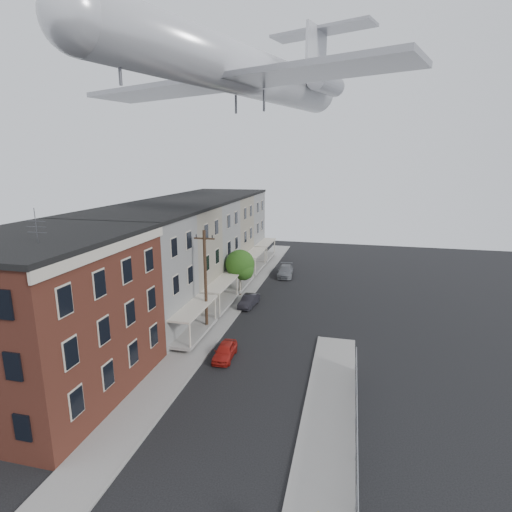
# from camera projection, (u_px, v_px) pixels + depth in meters

# --- Properties ---
(sidewalk_left) EXTENTS (3.00, 62.00, 0.12)m
(sidewalk_left) POSITION_uv_depth(u_px,v_px,m) (229.00, 307.00, 40.54)
(sidewalk_left) COLOR gray
(sidewalk_left) RESTS_ON ground
(sidewalk_right) EXTENTS (3.00, 26.00, 0.12)m
(sidewalk_right) POSITION_uv_depth(u_px,v_px,m) (326.00, 443.00, 21.01)
(sidewalk_right) COLOR gray
(sidewalk_right) RESTS_ON ground
(curb_left) EXTENTS (0.15, 62.00, 0.14)m
(curb_left) POSITION_uv_depth(u_px,v_px,m) (242.00, 308.00, 40.21)
(curb_left) COLOR gray
(curb_left) RESTS_ON ground
(curb_right) EXTENTS (0.15, 26.00, 0.14)m
(curb_right) POSITION_uv_depth(u_px,v_px,m) (299.00, 438.00, 21.34)
(curb_right) COLOR gray
(curb_right) RESTS_ON ground
(corner_building) EXTENTS (10.31, 12.30, 12.15)m
(corner_building) POSITION_uv_depth(u_px,v_px,m) (46.00, 316.00, 24.76)
(corner_building) COLOR #371711
(corner_building) RESTS_ON ground
(row_house_a) EXTENTS (11.98, 7.00, 10.30)m
(row_house_a) POSITION_uv_depth(u_px,v_px,m) (128.00, 275.00, 33.75)
(row_house_a) COLOR gray
(row_house_a) RESTS_ON ground
(row_house_b) EXTENTS (11.98, 7.00, 10.30)m
(row_house_b) POSITION_uv_depth(u_px,v_px,m) (165.00, 257.00, 40.37)
(row_house_b) COLOR slate
(row_house_b) RESTS_ON ground
(row_house_c) EXTENTS (11.98, 7.00, 10.30)m
(row_house_c) POSITION_uv_depth(u_px,v_px,m) (192.00, 243.00, 46.99)
(row_house_c) COLOR gray
(row_house_c) RESTS_ON ground
(row_house_d) EXTENTS (11.98, 7.00, 10.30)m
(row_house_d) POSITION_uv_depth(u_px,v_px,m) (212.00, 233.00, 53.61)
(row_house_d) COLOR slate
(row_house_d) RESTS_ON ground
(row_house_e) EXTENTS (11.98, 7.00, 10.30)m
(row_house_e) POSITION_uv_depth(u_px,v_px,m) (228.00, 225.00, 60.23)
(row_house_e) COLOR gray
(row_house_e) RESTS_ON ground
(chainlink_fence) EXTENTS (0.06, 18.06, 1.90)m
(chainlink_fence) POSITION_uv_depth(u_px,v_px,m) (356.00, 445.00, 19.50)
(chainlink_fence) COLOR gray
(chainlink_fence) RESTS_ON ground
(utility_pole) EXTENTS (1.80, 0.26, 9.00)m
(utility_pole) POSITION_uv_depth(u_px,v_px,m) (206.00, 280.00, 33.82)
(utility_pole) COLOR black
(utility_pole) RESTS_ON ground
(street_tree) EXTENTS (3.22, 3.20, 5.20)m
(street_tree) POSITION_uv_depth(u_px,v_px,m) (241.00, 266.00, 43.42)
(street_tree) COLOR black
(street_tree) RESTS_ON ground
(car_near) EXTENTS (1.51, 3.45, 1.16)m
(car_near) POSITION_uv_depth(u_px,v_px,m) (225.00, 351.00, 30.06)
(car_near) COLOR #B01E16
(car_near) RESTS_ON ground
(car_mid) EXTENTS (1.61, 3.73, 1.19)m
(car_mid) POSITION_uv_depth(u_px,v_px,m) (249.00, 301.00, 40.88)
(car_mid) COLOR black
(car_mid) RESTS_ON ground
(car_far) EXTENTS (2.29, 4.80, 1.35)m
(car_far) POSITION_uv_depth(u_px,v_px,m) (285.00, 271.00, 51.67)
(car_far) COLOR slate
(car_far) RESTS_ON ground
(airplane) EXTENTS (27.57, 31.57, 9.19)m
(airplane) POSITION_uv_depth(u_px,v_px,m) (246.00, 71.00, 31.37)
(airplane) COLOR silver
(airplane) RESTS_ON ground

